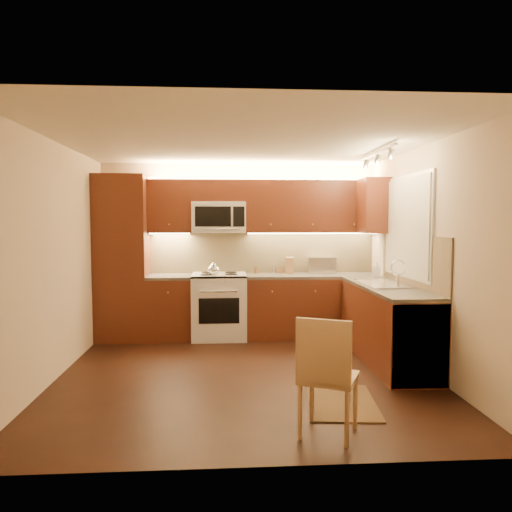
{
  "coord_description": "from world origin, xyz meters",
  "views": [
    {
      "loc": [
        -0.23,
        -5.13,
        1.65
      ],
      "look_at": [
        0.15,
        0.55,
        1.25
      ],
      "focal_mm": 33.8,
      "sensor_mm": 36.0,
      "label": 1
    }
  ],
  "objects": [
    {
      "name": "floor",
      "position": [
        0.0,
        0.0,
        0.0
      ],
      "size": [
        4.0,
        4.0,
        0.01
      ],
      "primitive_type": "cube",
      "color": "black",
      "rests_on": "ground"
    },
    {
      "name": "ceiling",
      "position": [
        0.0,
        0.0,
        2.5
      ],
      "size": [
        4.0,
        4.0,
        0.01
      ],
      "primitive_type": "cube",
      "color": "beige",
      "rests_on": "ground"
    },
    {
      "name": "wall_back",
      "position": [
        0.0,
        2.0,
        1.25
      ],
      "size": [
        4.0,
        0.01,
        2.5
      ],
      "primitive_type": "cube",
      "color": "beige",
      "rests_on": "ground"
    },
    {
      "name": "wall_front",
      "position": [
        0.0,
        -2.0,
        1.25
      ],
      "size": [
        4.0,
        0.01,
        2.5
      ],
      "primitive_type": "cube",
      "color": "beige",
      "rests_on": "ground"
    },
    {
      "name": "wall_left",
      "position": [
        -2.0,
        0.0,
        1.25
      ],
      "size": [
        0.01,
        4.0,
        2.5
      ],
      "primitive_type": "cube",
      "color": "beige",
      "rests_on": "ground"
    },
    {
      "name": "wall_right",
      "position": [
        2.0,
        0.0,
        1.25
      ],
      "size": [
        0.01,
        4.0,
        2.5
      ],
      "primitive_type": "cube",
      "color": "beige",
      "rests_on": "ground"
    },
    {
      "name": "pantry",
      "position": [
        -1.65,
        1.7,
        1.15
      ],
      "size": [
        0.7,
        0.6,
        2.3
      ],
      "primitive_type": "cube",
      "color": "#451F0E",
      "rests_on": "floor"
    },
    {
      "name": "base_cab_back_left",
      "position": [
        -0.99,
        1.7,
        0.43
      ],
      "size": [
        0.62,
        0.6,
        0.86
      ],
      "primitive_type": "cube",
      "color": "#451F0E",
      "rests_on": "floor"
    },
    {
      "name": "counter_back_left",
      "position": [
        -0.99,
        1.7,
        0.88
      ],
      "size": [
        0.62,
        0.6,
        0.04
      ],
      "primitive_type": "cube",
      "color": "#353230",
      "rests_on": "base_cab_back_left"
    },
    {
      "name": "base_cab_back_right",
      "position": [
        1.04,
        1.7,
        0.43
      ],
      "size": [
        1.92,
        0.6,
        0.86
      ],
      "primitive_type": "cube",
      "color": "#451F0E",
      "rests_on": "floor"
    },
    {
      "name": "counter_back_right",
      "position": [
        1.04,
        1.7,
        0.88
      ],
      "size": [
        1.92,
        0.6,
        0.04
      ],
      "primitive_type": "cube",
      "color": "#353230",
      "rests_on": "base_cab_back_right"
    },
    {
      "name": "base_cab_right",
      "position": [
        1.7,
        0.4,
        0.43
      ],
      "size": [
        0.6,
        2.0,
        0.86
      ],
      "primitive_type": "cube",
      "color": "#451F0E",
      "rests_on": "floor"
    },
    {
      "name": "counter_right",
      "position": [
        1.7,
        0.4,
        0.88
      ],
      "size": [
        0.6,
        2.0,
        0.04
      ],
      "primitive_type": "cube",
      "color": "#353230",
      "rests_on": "base_cab_right"
    },
    {
      "name": "dishwasher",
      "position": [
        1.7,
        -0.3,
        0.43
      ],
      "size": [
        0.58,
        0.6,
        0.84
      ],
      "primitive_type": "cube",
      "color": "silver",
      "rests_on": "floor"
    },
    {
      "name": "backsplash_back",
      "position": [
        0.35,
        1.99,
        1.2
      ],
      "size": [
        3.3,
        0.02,
        0.6
      ],
      "primitive_type": "cube",
      "color": "tan",
      "rests_on": "wall_back"
    },
    {
      "name": "backsplash_right",
      "position": [
        1.99,
        0.4,
        1.2
      ],
      "size": [
        0.02,
        2.0,
        0.6
      ],
      "primitive_type": "cube",
      "color": "tan",
      "rests_on": "wall_right"
    },
    {
      "name": "upper_cab_back_left",
      "position": [
        -0.99,
        1.82,
        1.88
      ],
      "size": [
        0.62,
        0.35,
        0.75
      ],
      "primitive_type": "cube",
      "color": "#451F0E",
      "rests_on": "wall_back"
    },
    {
      "name": "upper_cab_back_right",
      "position": [
        1.04,
        1.82,
        1.88
      ],
      "size": [
        1.92,
        0.35,
        0.75
      ],
      "primitive_type": "cube",
      "color": "#451F0E",
      "rests_on": "wall_back"
    },
    {
      "name": "upper_cab_bridge",
      "position": [
        -0.3,
        1.82,
        2.09
      ],
      "size": [
        0.76,
        0.35,
        0.31
      ],
      "primitive_type": "cube",
      "color": "#451F0E",
      "rests_on": "wall_back"
    },
    {
      "name": "upper_cab_right_corner",
      "position": [
        1.82,
        1.4,
        1.88
      ],
      "size": [
        0.35,
        0.5,
        0.75
      ],
      "primitive_type": "cube",
      "color": "#451F0E",
      "rests_on": "wall_right"
    },
    {
      "name": "stove",
      "position": [
        -0.3,
        1.68,
        0.46
      ],
      "size": [
        0.76,
        0.65,
        0.92
      ],
      "primitive_type": null,
      "color": "silver",
      "rests_on": "floor"
    },
    {
      "name": "microwave",
      "position": [
        -0.3,
        1.81,
        1.72
      ],
      "size": [
        0.76,
        0.38,
        0.44
      ],
      "primitive_type": null,
      "color": "silver",
      "rests_on": "wall_back"
    },
    {
      "name": "window_frame",
      "position": [
        1.99,
        0.55,
        1.6
      ],
      "size": [
        0.03,
        1.44,
        1.24
      ],
      "primitive_type": "cube",
      "color": "silver",
      "rests_on": "wall_right"
    },
    {
      "name": "window_blinds",
      "position": [
        1.97,
        0.55,
        1.6
      ],
      "size": [
        0.02,
        1.36,
        1.16
      ],
      "primitive_type": "cube",
      "color": "silver",
      "rests_on": "wall_right"
    },
    {
      "name": "sink",
      "position": [
        1.7,
        0.55,
        0.98
      ],
      "size": [
        0.52,
        0.86,
        0.15
      ],
      "primitive_type": null,
      "color": "silver",
      "rests_on": "counter_right"
    },
    {
      "name": "faucet",
      "position": [
        1.88,
        0.55,
        1.05
      ],
      "size": [
        0.2,
        0.04,
        0.3
      ],
      "primitive_type": null,
      "color": "silver",
      "rests_on": "counter_right"
    },
    {
      "name": "track_light_bar",
      "position": [
        1.55,
        0.4,
        2.46
      ],
      "size": [
        0.04,
        1.2,
        0.03
      ],
      "primitive_type": "cube",
      "color": "silver",
      "rests_on": "ceiling"
    },
    {
      "name": "kettle",
      "position": [
        -0.37,
        1.51,
        1.02
      ],
      "size": [
        0.17,
        0.17,
        0.2
      ],
      "primitive_type": null,
      "rotation": [
        0.0,
        0.0,
        0.0
      ],
      "color": "silver",
      "rests_on": "stove"
    },
    {
      "name": "toaster_oven",
      "position": [
        1.21,
        1.87,
        1.02
      ],
      "size": [
        0.43,
        0.34,
        0.24
      ],
      "primitive_type": "cube",
      "rotation": [
        0.0,
        0.0,
        -0.09
      ],
      "color": "silver",
      "rests_on": "counter_back_right"
    },
    {
      "name": "knife_block",
      "position": [
        0.72,
        1.82,
        1.02
      ],
      "size": [
        0.13,
        0.19,
        0.24
      ],
      "primitive_type": "cube",
      "rotation": [
        0.0,
        0.0,
        -0.14
      ],
      "color": "#AF774F",
      "rests_on": "counter_back_right"
    },
    {
      "name": "spice_jar_a",
      "position": [
        0.51,
        1.94,
        0.95
      ],
      "size": [
        0.05,
        0.05,
        0.1
      ],
      "primitive_type": "cylinder",
      "rotation": [
        0.0,
        0.0,
        -0.02
      ],
      "color": "silver",
      "rests_on": "counter_back_right"
    },
    {
      "name": "spice_jar_b",
      "position": [
        0.23,
        1.87,
        0.94
      ],
      "size": [
        0.06,
        0.06,
        0.09
      ],
      "primitive_type": "cylinder",
      "rotation": [
        0.0,
        0.0,
        0.38
      ],
      "color": "brown",
      "rests_on": "counter_back_right"
    },
    {
      "name": "spice_jar_c",
      "position": [
        0.51,
        1.9,
        0.94
      ],
      "size": [
        0.05,
        0.05,
        0.09
      ],
      "primitive_type": "cylinder",
      "rotation": [
        0.0,
        0.0,
        0.29
      ],
      "color": "silver",
      "rests_on": "counter_back_right"
    },
    {
      "name": "spice_jar_d",
      "position": [
        0.6,
        1.87,
        0.95
      ],
      "size": [
        0.05,
        0.05,
        0.09
      ],
      "primitive_type": "cylinder",
      "rotation": [
        0.0,
        0.0,
        -0.02
      ],
      "color": "#A15E30",
      "rests_on": "counter_back_right"
    },
    {
      "name": "soap_bottle",
      "position": [
        1.87,
        1.34,
        1.01
      ],
      "size": [
        0.12,
        0.13,
        0.21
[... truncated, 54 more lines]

